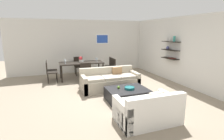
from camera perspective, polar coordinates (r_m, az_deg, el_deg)
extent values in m
plane|color=gray|center=(6.29, -0.73, -7.16)|extent=(18.00, 18.00, 0.00)
cube|color=silver|center=(9.43, -6.09, 7.73)|extent=(8.40, 0.06, 2.70)
cube|color=white|center=(9.49, -3.20, 10.06)|extent=(0.70, 0.02, 0.51)
cube|color=#264CB2|center=(9.48, -3.17, 10.05)|extent=(0.60, 0.01, 0.41)
cube|color=silver|center=(7.98, 18.90, 6.30)|extent=(0.06, 8.20, 2.70)
cube|color=black|center=(7.75, 18.65, 8.76)|extent=(0.28, 0.90, 0.02)
cube|color=black|center=(7.78, 18.47, 6.19)|extent=(0.28, 0.90, 0.02)
cube|color=black|center=(7.82, 18.30, 3.64)|extent=(0.28, 0.90, 0.02)
cylinder|color=teal|center=(7.59, 19.66, 9.55)|extent=(0.10, 0.10, 0.22)
sphere|color=#4C518C|center=(7.91, 17.71, 6.93)|extent=(0.14, 0.14, 0.14)
cylinder|color=silver|center=(7.79, 18.46, 9.31)|extent=(0.07, 0.07, 0.12)
cube|color=#4C1E19|center=(7.70, 19.00, 3.67)|extent=(0.20, 0.28, 0.03)
cube|color=#B2A893|center=(6.53, -0.70, -4.49)|extent=(2.11, 0.90, 0.42)
cube|color=#B2A893|center=(6.77, -1.73, -0.47)|extent=(2.11, 0.16, 0.36)
cube|color=#B2A893|center=(6.26, -9.28, -4.53)|extent=(0.14, 0.90, 0.60)
cube|color=#B2A893|center=(6.88, 7.10, -2.93)|extent=(0.14, 0.90, 0.60)
cube|color=#B2A893|center=(6.25, -5.88, -2.83)|extent=(0.59, 0.70, 0.10)
cube|color=#B2A893|center=(6.42, -0.59, -2.36)|extent=(0.59, 0.70, 0.10)
cube|color=#B2A893|center=(6.64, 4.40, -1.90)|extent=(0.59, 0.70, 0.10)
cube|color=#99724C|center=(6.72, 1.67, -0.56)|extent=(0.36, 0.13, 0.36)
cube|color=white|center=(4.36, 11.30, -13.61)|extent=(1.44, 0.90, 0.42)
cube|color=white|center=(3.92, 14.36, -10.59)|extent=(1.44, 0.16, 0.36)
cube|color=white|center=(4.67, 18.34, -11.00)|extent=(0.14, 0.90, 0.60)
cube|color=white|center=(4.05, 3.20, -14.09)|extent=(0.14, 0.90, 0.60)
cube|color=white|center=(4.43, 14.44, -9.65)|extent=(0.56, 0.70, 0.10)
cube|color=white|center=(4.15, 7.67, -10.90)|extent=(0.56, 0.70, 0.10)
cube|color=beige|center=(4.12, 14.32, -9.44)|extent=(0.37, 0.17, 0.36)
cube|color=black|center=(5.50, 4.98, -8.02)|extent=(1.24, 0.98, 0.38)
cylinder|color=#19666B|center=(5.42, 5.72, -5.90)|extent=(0.31, 0.31, 0.06)
torus|color=#19666B|center=(5.41, 5.73, -5.61)|extent=(0.31, 0.31, 0.02)
sphere|color=#669E2D|center=(5.44, 2.16, -5.64)|extent=(0.09, 0.09, 0.09)
cube|color=black|center=(8.02, -9.94, 2.33)|extent=(1.93, 0.84, 0.04)
cylinder|color=black|center=(7.64, -16.06, -1.34)|extent=(0.06, 0.06, 0.71)
cylinder|color=black|center=(7.95, -2.93, -0.34)|extent=(0.06, 0.06, 0.71)
cylinder|color=black|center=(8.35, -16.42, -0.23)|extent=(0.06, 0.06, 0.71)
cylinder|color=black|center=(8.63, -4.33, 0.66)|extent=(0.06, 0.06, 0.71)
cube|color=black|center=(8.15, -19.03, -0.15)|extent=(0.44, 0.44, 0.04)
cube|color=black|center=(8.11, -20.56, 1.36)|extent=(0.04, 0.44, 0.43)
cylinder|color=black|center=(8.03, -17.61, -1.89)|extent=(0.04, 0.04, 0.41)
cylinder|color=black|center=(8.38, -17.72, -1.32)|extent=(0.04, 0.04, 0.41)
cylinder|color=black|center=(8.03, -20.17, -2.08)|extent=(0.04, 0.04, 0.41)
cylinder|color=black|center=(8.38, -20.18, -1.49)|extent=(0.04, 0.04, 0.41)
cube|color=black|center=(8.80, -10.71, 1.19)|extent=(0.44, 0.44, 0.04)
cube|color=black|center=(8.95, -10.98, 2.90)|extent=(0.44, 0.04, 0.43)
cylinder|color=black|center=(8.64, -11.63, -0.57)|extent=(0.04, 0.04, 0.41)
cylinder|color=black|center=(8.70, -9.29, -0.40)|extent=(0.04, 0.04, 0.41)
cylinder|color=black|center=(8.99, -11.97, -0.09)|extent=(0.04, 0.04, 0.41)
cylinder|color=black|center=(9.04, -9.71, 0.08)|extent=(0.04, 0.04, 0.41)
cube|color=black|center=(8.21, -0.75, 0.62)|extent=(0.44, 0.44, 0.04)
cube|color=black|center=(8.23, 0.56, 2.31)|extent=(0.04, 0.44, 0.43)
cylinder|color=black|center=(8.37, -2.31, -0.74)|extent=(0.04, 0.04, 0.41)
cylinder|color=black|center=(8.04, -1.54, -1.29)|extent=(0.04, 0.04, 0.41)
cylinder|color=black|center=(8.48, 0.01, -0.55)|extent=(0.04, 0.04, 0.41)
cylinder|color=black|center=(8.16, 0.86, -1.09)|extent=(0.04, 0.04, 0.41)
cube|color=black|center=(8.56, -1.58, 1.10)|extent=(0.44, 0.44, 0.04)
cube|color=black|center=(8.58, -0.32, 2.73)|extent=(0.04, 0.44, 0.43)
cylinder|color=black|center=(8.73, -3.06, -0.21)|extent=(0.04, 0.04, 0.41)
cylinder|color=black|center=(8.39, -2.35, -0.71)|extent=(0.04, 0.04, 0.41)
cylinder|color=black|center=(8.83, -0.83, -0.04)|extent=(0.04, 0.04, 0.41)
cylinder|color=black|center=(8.50, -0.04, -0.53)|extent=(0.04, 0.04, 0.41)
cube|color=black|center=(7.37, -8.84, -0.90)|extent=(0.44, 0.44, 0.04)
cube|color=black|center=(7.12, -8.59, 0.59)|extent=(0.44, 0.04, 0.43)
cylinder|color=black|center=(7.63, -7.72, -2.15)|extent=(0.04, 0.04, 0.41)
cylinder|color=black|center=(7.56, -10.39, -2.37)|extent=(0.04, 0.04, 0.41)
cylinder|color=black|center=(7.29, -7.12, -2.83)|extent=(0.04, 0.04, 0.41)
cylinder|color=black|center=(7.22, -9.91, -3.06)|extent=(0.04, 0.04, 0.41)
cube|color=black|center=(7.78, -18.97, -0.72)|extent=(0.44, 0.44, 0.04)
cube|color=black|center=(7.74, -20.57, 0.86)|extent=(0.04, 0.44, 0.43)
cylinder|color=black|center=(7.66, -17.48, -2.55)|extent=(0.04, 0.04, 0.41)
cylinder|color=black|center=(8.01, -17.60, -1.92)|extent=(0.04, 0.04, 0.41)
cylinder|color=black|center=(7.66, -20.17, -2.75)|extent=(0.04, 0.04, 0.41)
cylinder|color=black|center=(8.01, -20.17, -2.11)|extent=(0.04, 0.04, 0.41)
cylinder|color=silver|center=(8.37, -10.37, 2.89)|extent=(0.06, 0.06, 0.01)
cylinder|color=silver|center=(8.36, -10.39, 3.16)|extent=(0.01, 0.01, 0.07)
cylinder|color=silver|center=(8.35, -10.41, 3.70)|extent=(0.07, 0.07, 0.09)
cylinder|color=silver|center=(7.83, -14.92, 2.02)|extent=(0.06, 0.06, 0.01)
cylinder|color=silver|center=(7.82, -14.93, 2.34)|extent=(0.01, 0.01, 0.08)
cylinder|color=silver|center=(7.81, -14.97, 2.88)|extent=(0.07, 0.07, 0.07)
cylinder|color=silver|center=(8.07, -4.85, 2.69)|extent=(0.06, 0.06, 0.01)
cylinder|color=silver|center=(8.06, -4.86, 3.03)|extent=(0.01, 0.01, 0.09)
cylinder|color=silver|center=(8.04, -4.87, 3.67)|extent=(0.07, 0.07, 0.09)
cylinder|color=silver|center=(8.03, -15.05, 2.27)|extent=(0.06, 0.06, 0.01)
cylinder|color=silver|center=(8.03, -15.07, 2.52)|extent=(0.01, 0.01, 0.07)
cylinder|color=silver|center=(8.01, -15.10, 3.09)|extent=(0.08, 0.08, 0.09)
cylinder|color=silver|center=(7.67, -9.47, 2.06)|extent=(0.06, 0.06, 0.01)
cylinder|color=silver|center=(7.66, -9.48, 2.41)|extent=(0.01, 0.01, 0.09)
cylinder|color=silver|center=(7.65, -9.50, 3.02)|extent=(0.07, 0.07, 0.08)
cylinder|color=silver|center=(8.26, -5.23, 2.92)|extent=(0.06, 0.06, 0.01)
cylinder|color=silver|center=(8.26, -5.23, 3.22)|extent=(0.01, 0.01, 0.08)
cylinder|color=silver|center=(8.25, -5.24, 3.76)|extent=(0.06, 0.06, 0.08)
cylinder|color=silver|center=(8.04, -10.20, 2.92)|extent=(0.14, 0.14, 0.12)
sphere|color=red|center=(8.02, -10.23, 3.77)|extent=(0.16, 0.16, 0.16)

